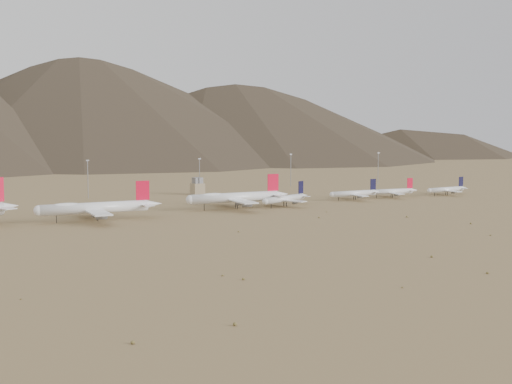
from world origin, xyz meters
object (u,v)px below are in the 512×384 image
widebody_east (235,197)px  control_tower (198,187)px  narrowbody_a (285,199)px  widebody_centre (95,208)px  narrowbody_b (355,193)px

widebody_east → control_tower: 84.48m
narrowbody_a → widebody_centre: bearing=161.8°
control_tower → narrowbody_b: bearing=-48.6°
widebody_centre → narrowbody_a: widebody_centre is taller
widebody_east → control_tower: (16.96, 82.75, -1.48)m
widebody_east → narrowbody_b: size_ratio=1.65×
control_tower → widebody_centre: bearing=-139.6°
narrowbody_a → control_tower: bearing=81.5°
narrowbody_a → narrowbody_b: (58.05, 4.91, -0.35)m
narrowbody_b → narrowbody_a: bearing=-170.3°
widebody_centre → widebody_east: (86.80, 5.50, -0.07)m
narrowbody_b → control_tower: bearing=136.2°
widebody_east → narrowbody_a: 32.62m
widebody_centre → narrowbody_b: 177.05m
widebody_east → narrowbody_b: bearing=5.0°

